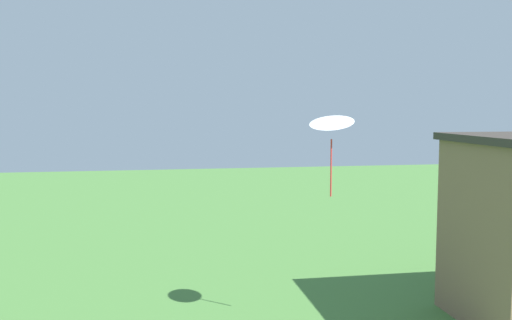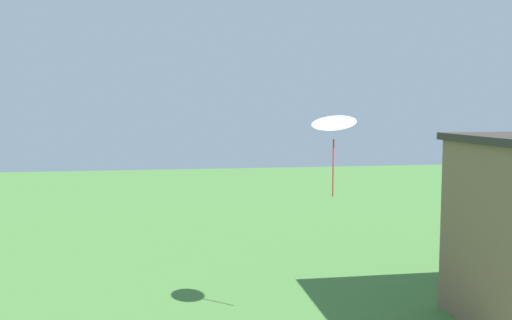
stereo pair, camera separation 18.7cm
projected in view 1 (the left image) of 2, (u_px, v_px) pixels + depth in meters
name	position (u px, v px, depth m)	size (l,w,h in m)	color
kite_white_delta	(332.00, 122.00, 17.30)	(1.88, 1.87, 2.58)	white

